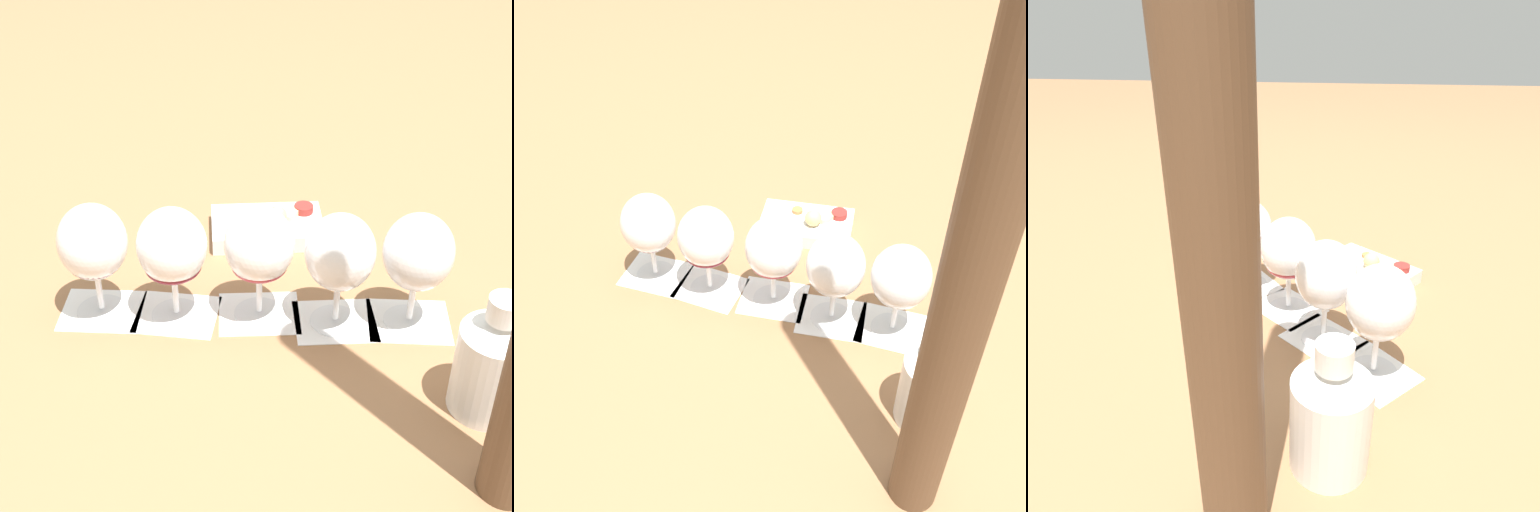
% 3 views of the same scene
% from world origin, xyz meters
% --- Properties ---
extents(ground_plane, '(8.00, 8.00, 0.00)m').
position_xyz_m(ground_plane, '(0.00, 0.00, 0.00)').
color(ground_plane, '#936642').
extents(tasting_card_0, '(0.15, 0.15, 0.00)m').
position_xyz_m(tasting_card_0, '(-0.15, -0.15, 0.00)').
color(tasting_card_0, white).
rests_on(tasting_card_0, ground_plane).
extents(tasting_card_1, '(0.15, 0.15, 0.00)m').
position_xyz_m(tasting_card_1, '(-0.08, -0.08, 0.00)').
color(tasting_card_1, white).
rests_on(tasting_card_1, ground_plane).
extents(tasting_card_2, '(0.15, 0.15, 0.00)m').
position_xyz_m(tasting_card_2, '(-0.00, -0.01, 0.00)').
color(tasting_card_2, white).
rests_on(tasting_card_2, ground_plane).
extents(tasting_card_3, '(0.15, 0.15, 0.00)m').
position_xyz_m(tasting_card_3, '(0.08, 0.08, 0.00)').
color(tasting_card_3, white).
rests_on(tasting_card_3, ground_plane).
extents(tasting_card_4, '(0.15, 0.15, 0.00)m').
position_xyz_m(tasting_card_4, '(0.15, 0.16, 0.00)').
color(tasting_card_4, white).
rests_on(tasting_card_4, ground_plane).
extents(wine_glass_0, '(0.10, 0.10, 0.17)m').
position_xyz_m(wine_glass_0, '(-0.15, -0.15, 0.11)').
color(wine_glass_0, white).
rests_on(wine_glass_0, tasting_card_0).
extents(wine_glass_1, '(0.10, 0.10, 0.17)m').
position_xyz_m(wine_glass_1, '(-0.08, -0.08, 0.11)').
color(wine_glass_1, white).
rests_on(wine_glass_1, tasting_card_1).
extents(wine_glass_2, '(0.10, 0.10, 0.17)m').
position_xyz_m(wine_glass_2, '(-0.00, -0.01, 0.11)').
color(wine_glass_2, white).
rests_on(wine_glass_2, tasting_card_2).
extents(wine_glass_3, '(0.10, 0.10, 0.17)m').
position_xyz_m(wine_glass_3, '(0.08, 0.08, 0.11)').
color(wine_glass_3, white).
rests_on(wine_glass_3, tasting_card_3).
extents(wine_glass_4, '(0.10, 0.10, 0.17)m').
position_xyz_m(wine_glass_4, '(0.15, 0.16, 0.11)').
color(wine_glass_4, white).
rests_on(wine_glass_4, tasting_card_4).
extents(ceramic_vase, '(0.09, 0.09, 0.17)m').
position_xyz_m(ceramic_vase, '(-0.32, -0.10, 0.07)').
color(ceramic_vase, white).
rests_on(ceramic_vase, ground_plane).
extents(snack_dish, '(0.20, 0.21, 0.06)m').
position_xyz_m(snack_dish, '(0.14, -0.15, 0.02)').
color(snack_dish, white).
rests_on(snack_dish, ground_plane).
extents(umbrella_pole, '(0.06, 0.06, 1.00)m').
position_xyz_m(umbrella_pole, '(-0.41, -0.01, 0.50)').
color(umbrella_pole, brown).
rests_on(umbrella_pole, ground_plane).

